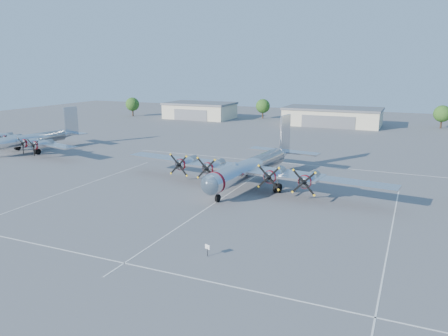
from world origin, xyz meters
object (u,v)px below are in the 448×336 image
at_px(tree_west, 263,106).
at_px(hangar_center, 332,116).
at_px(tree_east, 442,114).
at_px(bomber_west, 34,151).
at_px(hangar_west, 200,110).
at_px(info_placard, 207,248).
at_px(tree_far_west, 132,104).
at_px(main_bomber_b29, 252,185).

bearing_deg(tree_west, hangar_center, -17.82).
xyz_separation_m(tree_west, tree_east, (55.00, -2.00, 0.00)).
height_order(tree_west, bomber_west, tree_west).
bearing_deg(hangar_west, bomber_west, -94.53).
distance_m(tree_west, info_placard, 112.07).
bearing_deg(bomber_west, tree_far_west, 119.98).
height_order(tree_west, info_placard, tree_west).
bearing_deg(hangar_center, bomber_west, -126.75).
xyz_separation_m(hangar_center, bomber_west, (-50.34, -67.42, -2.71)).
bearing_deg(tree_west, tree_far_west, -165.07).
height_order(tree_east, bomber_west, tree_east).
relative_size(tree_west, main_bomber_b29, 0.16).
relative_size(hangar_west, tree_east, 3.40).
bearing_deg(tree_east, tree_far_west, -174.29).
xyz_separation_m(tree_east, bomber_west, (-80.34, -73.45, -4.22)).
relative_size(main_bomber_b29, info_placard, 36.11).
xyz_separation_m(hangar_west, tree_far_west, (-25.00, -3.96, 1.51)).
xyz_separation_m(tree_west, info_placard, (31.35, -107.54, -3.39)).
distance_m(tree_west, tree_east, 55.04).
relative_size(main_bomber_b29, bomber_west, 1.30).
height_order(hangar_west, info_placard, hangar_west).
xyz_separation_m(tree_far_west, tree_east, (100.00, 10.00, 0.00)).
height_order(tree_far_west, info_placard, tree_far_west).
xyz_separation_m(hangar_west, bomber_west, (-5.34, -67.42, -2.71)).
relative_size(tree_far_west, info_placard, 5.61).
bearing_deg(tree_far_west, tree_east, 5.71).
distance_m(tree_far_west, main_bomber_b29, 99.88).
bearing_deg(hangar_west, tree_far_west, -170.99).
bearing_deg(tree_far_west, tree_west, 14.93).
height_order(hangar_west, tree_far_west, tree_far_west).
xyz_separation_m(hangar_center, info_placard, (6.35, -99.51, -1.88)).
bearing_deg(bomber_west, tree_east, 55.21).
bearing_deg(main_bomber_b29, tree_east, 76.95).
bearing_deg(info_placard, tree_east, 98.34).
xyz_separation_m(hangar_west, main_bomber_b29, (46.34, -73.74, -2.71)).
distance_m(hangar_center, bomber_west, 84.18).
height_order(tree_east, info_placard, tree_east).
bearing_deg(tree_east, hangar_center, -168.62).
distance_m(main_bomber_b29, info_placard, 26.26).
bearing_deg(tree_west, hangar_west, -158.11).
distance_m(tree_east, info_placard, 108.21).
height_order(tree_far_west, main_bomber_b29, tree_far_west).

